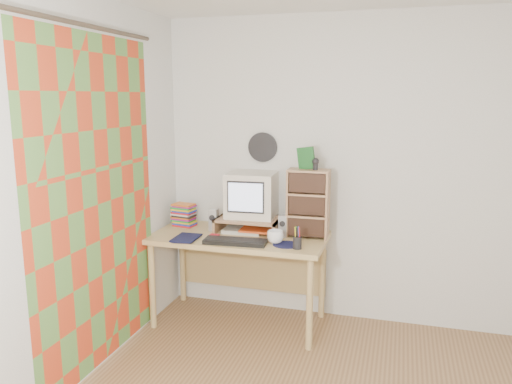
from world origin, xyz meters
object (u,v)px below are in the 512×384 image
Objects in this scene: crt_monitor at (251,195)px; cd_rack at (308,203)px; mug at (275,237)px; keyboard at (235,242)px; desk at (241,249)px; dvd_stack at (184,212)px; diary at (175,236)px.

crt_monitor is 0.71× the size of cd_rack.
cd_rack is at bearing 50.90° from mug.
keyboard is at bearing -94.99° from crt_monitor.
mug reaches higher than desk.
desk is 0.68m from cd_rack.
desk is 2.58× the size of cd_rack.
crt_monitor is at bearing 174.46° from cd_rack.
crt_monitor is 0.48m from keyboard.
dvd_stack reaches higher than mug.
desk is 0.33m from keyboard.
cd_rack is 0.39m from mug.
crt_monitor reaches higher than dvd_stack.
desk is 0.56m from diary.
cd_rack reaches higher than mug.
mug is at bearing -48.88° from crt_monitor.
keyboard is 2.15× the size of diary.
mug is (0.29, 0.10, 0.03)m from keyboard.
mug is at bearing 14.17° from keyboard.
crt_monitor reaches higher than keyboard.
mug is 0.57× the size of diary.
crt_monitor is at bearing 35.48° from diary.
diary is (0.10, -0.39, -0.10)m from dvd_stack.
desk is 0.43m from mug.
diary is (-0.50, -0.01, 0.01)m from keyboard.
desk is at bearing -175.89° from cd_rack.
diary is at bearing -66.80° from dvd_stack.
cd_rack reaches higher than keyboard.
cd_rack reaches higher than desk.
desk is 2.93× the size of keyboard.
diary reaches higher than keyboard.
dvd_stack is at bearing 176.90° from cd_rack.
mug reaches higher than diary.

